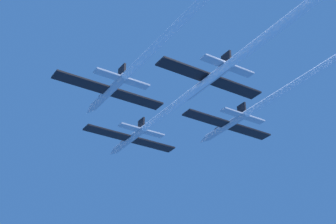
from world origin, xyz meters
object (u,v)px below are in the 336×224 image
(jet_left_wing, at_px, (157,45))
(jet_right_wing, at_px, (298,82))
(jet_slot, at_px, (297,13))
(jet_lead, at_px, (181,100))

(jet_left_wing, distance_m, jet_right_wing, 21.18)
(jet_slot, bearing_deg, jet_lead, 91.88)
(jet_right_wing, bearing_deg, jet_slot, -135.54)
(jet_left_wing, xyz_separation_m, jet_right_wing, (21.03, -2.44, 0.56))
(jet_lead, distance_m, jet_right_wing, 16.25)
(jet_right_wing, xyz_separation_m, jet_slot, (-10.55, -10.36, -0.06))
(jet_right_wing, distance_m, jet_slot, 14.79)
(jet_lead, distance_m, jet_slot, 22.06)
(jet_lead, relative_size, jet_left_wing, 1.12)
(jet_left_wing, distance_m, jet_slot, 16.54)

